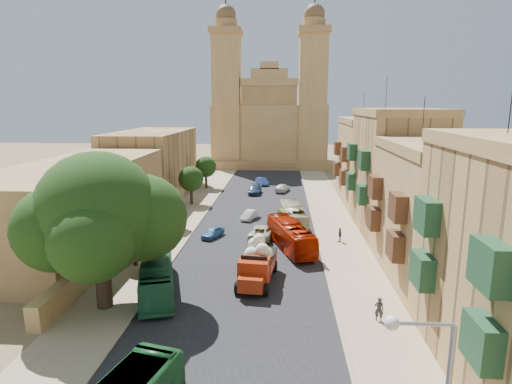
# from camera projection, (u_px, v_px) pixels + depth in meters

# --- Properties ---
(ground) EXTENTS (260.00, 260.00, 0.00)m
(ground) POSITION_uv_depth(u_px,v_px,m) (229.00, 341.00, 26.29)
(ground) COLOR brown
(road_surface) EXTENTS (14.00, 140.00, 0.01)m
(road_surface) POSITION_uv_depth(u_px,v_px,m) (258.00, 216.00, 55.61)
(road_surface) COLOR black
(road_surface) RESTS_ON ground
(sidewalk_east) EXTENTS (5.00, 140.00, 0.01)m
(sidewalk_east) POSITION_uv_depth(u_px,v_px,m) (331.00, 217.00, 55.02)
(sidewalk_east) COLOR #998464
(sidewalk_east) RESTS_ON ground
(sidewalk_west) EXTENTS (5.00, 140.00, 0.01)m
(sidewalk_west) POSITION_uv_depth(u_px,v_px,m) (186.00, 215.00, 56.19)
(sidewalk_west) COLOR #998464
(sidewalk_west) RESTS_ON ground
(kerb_east) EXTENTS (0.25, 140.00, 0.12)m
(kerb_east) POSITION_uv_depth(u_px,v_px,m) (312.00, 216.00, 55.17)
(kerb_east) COLOR #998464
(kerb_east) RESTS_ON ground
(kerb_west) EXTENTS (0.25, 140.00, 0.12)m
(kerb_west) POSITION_uv_depth(u_px,v_px,m) (205.00, 215.00, 56.03)
(kerb_west) COLOR #998464
(kerb_west) RESTS_ON ground
(townhouse_b) EXTENTS (9.00, 14.00, 14.90)m
(townhouse_b) POSITION_uv_depth(u_px,v_px,m) (439.00, 212.00, 34.91)
(townhouse_b) COLOR #A47C4A
(townhouse_b) RESTS_ON ground
(townhouse_c) EXTENTS (9.00, 14.00, 17.40)m
(townhouse_c) POSITION_uv_depth(u_px,v_px,m) (396.00, 170.00, 48.34)
(townhouse_c) COLOR #AE844F
(townhouse_c) RESTS_ON ground
(townhouse_d) EXTENTS (9.00, 14.00, 15.90)m
(townhouse_d) POSITION_uv_depth(u_px,v_px,m) (371.00, 161.00, 62.17)
(townhouse_d) COLOR #A47C4A
(townhouse_d) RESTS_ON ground
(west_wall) EXTENTS (1.00, 40.00, 1.80)m
(west_wall) POSITION_uv_depth(u_px,v_px,m) (138.00, 230.00, 46.43)
(west_wall) COLOR #A47C4A
(west_wall) RESTS_ON ground
(west_building_low) EXTENTS (10.00, 28.00, 8.40)m
(west_building_low) POSITION_uv_depth(u_px,v_px,m) (77.00, 204.00, 44.14)
(west_building_low) COLOR olive
(west_building_low) RESTS_ON ground
(west_building_mid) EXTENTS (10.00, 22.00, 10.00)m
(west_building_mid) POSITION_uv_depth(u_px,v_px,m) (153.00, 162.00, 69.39)
(west_building_mid) COLOR #AE844F
(west_building_mid) RESTS_ON ground
(church) EXTENTS (28.00, 22.50, 36.30)m
(church) POSITION_uv_depth(u_px,v_px,m) (270.00, 124.00, 101.19)
(church) COLOR #A47C4A
(church) RESTS_ON ground
(ficus_tree) EXTENTS (11.23, 10.33, 11.23)m
(ficus_tree) POSITION_uv_depth(u_px,v_px,m) (100.00, 217.00, 29.44)
(ficus_tree) COLOR #322219
(ficus_tree) RESTS_ON ground
(street_tree_a) EXTENTS (2.77, 2.77, 4.26)m
(street_tree_a) POSITION_uv_depth(u_px,v_px,m) (134.00, 235.00, 38.06)
(street_tree_a) COLOR #322219
(street_tree_a) RESTS_ON ground
(street_tree_b) EXTENTS (3.20, 3.20, 4.92)m
(street_tree_b) POSITION_uv_depth(u_px,v_px,m) (169.00, 200.00, 49.69)
(street_tree_b) COLOR #322219
(street_tree_b) RESTS_ON ground
(street_tree_c) EXTENTS (3.60, 3.60, 5.54)m
(street_tree_c) POSITION_uv_depth(u_px,v_px,m) (191.00, 179.00, 61.34)
(street_tree_c) COLOR #322219
(street_tree_c) RESTS_ON ground
(street_tree_d) EXTENTS (3.61, 3.61, 5.55)m
(street_tree_d) POSITION_uv_depth(u_px,v_px,m) (206.00, 167.00, 73.06)
(street_tree_d) COLOR #322219
(street_tree_d) RESTS_ON ground
(red_truck) EXTENTS (3.22, 6.75, 3.82)m
(red_truck) POSITION_uv_depth(u_px,v_px,m) (257.00, 263.00, 34.65)
(red_truck) COLOR maroon
(red_truck) RESTS_ON ground
(olive_pickup) EXTENTS (3.61, 5.12, 1.94)m
(olive_pickup) POSITION_uv_depth(u_px,v_px,m) (293.00, 221.00, 49.66)
(olive_pickup) COLOR #4C5B22
(olive_pickup) RESTS_ON ground
(bus_green_north) EXTENTS (5.08, 10.40, 2.82)m
(bus_green_north) POSITION_uv_depth(u_px,v_px,m) (157.00, 274.00, 33.05)
(bus_green_north) COLOR #21633B
(bus_green_north) RESTS_ON ground
(bus_red_east) EXTENTS (5.07, 10.04, 2.73)m
(bus_red_east) POSITION_uv_depth(u_px,v_px,m) (290.00, 236.00, 42.78)
(bus_red_east) COLOR #991500
(bus_red_east) RESTS_ON ground
(bus_cream_east) EXTENTS (3.19, 9.59, 2.62)m
(bus_cream_east) POSITION_uv_depth(u_px,v_px,m) (293.00, 216.00, 50.42)
(bus_cream_east) COLOR beige
(bus_cream_east) RESTS_ON ground
(car_blue_a) EXTENTS (2.51, 3.62, 1.14)m
(car_blue_a) POSITION_uv_depth(u_px,v_px,m) (213.00, 232.00, 46.55)
(car_blue_a) COLOR teal
(car_blue_a) RESTS_ON ground
(car_white_a) EXTENTS (2.34, 3.68, 1.15)m
(car_white_a) POSITION_uv_depth(u_px,v_px,m) (250.00, 215.00, 53.81)
(car_white_a) COLOR silver
(car_white_a) RESTS_ON ground
(car_cream) EXTENTS (3.04, 5.42, 1.43)m
(car_cream) POSITION_uv_depth(u_px,v_px,m) (262.00, 232.00, 46.33)
(car_cream) COLOR #BFBB96
(car_cream) RESTS_ON ground
(car_dkblue) EXTENTS (2.07, 4.81, 1.38)m
(car_dkblue) POSITION_uv_depth(u_px,v_px,m) (255.00, 190.00, 69.03)
(car_dkblue) COLOR #192D4C
(car_dkblue) RESTS_ON ground
(car_white_b) EXTENTS (2.78, 4.42, 1.40)m
(car_white_b) POSITION_uv_depth(u_px,v_px,m) (282.00, 188.00, 70.60)
(car_white_b) COLOR silver
(car_white_b) RESTS_ON ground
(car_blue_b) EXTENTS (2.69, 4.20, 1.31)m
(car_blue_b) POSITION_uv_depth(u_px,v_px,m) (262.00, 181.00, 76.60)
(car_blue_b) COLOR #2A4397
(car_blue_b) RESTS_ON ground
(pedestrian_a) EXTENTS (0.69, 0.53, 1.68)m
(pedestrian_a) POSITION_uv_depth(u_px,v_px,m) (379.00, 309.00, 28.57)
(pedestrian_a) COLOR #2C2B2F
(pedestrian_a) RESTS_ON ground
(pedestrian_c) EXTENTS (0.39, 0.91, 1.53)m
(pedestrian_c) POSITION_uv_depth(u_px,v_px,m) (340.00, 235.00, 44.99)
(pedestrian_c) COLOR #34343C
(pedestrian_c) RESTS_ON ground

